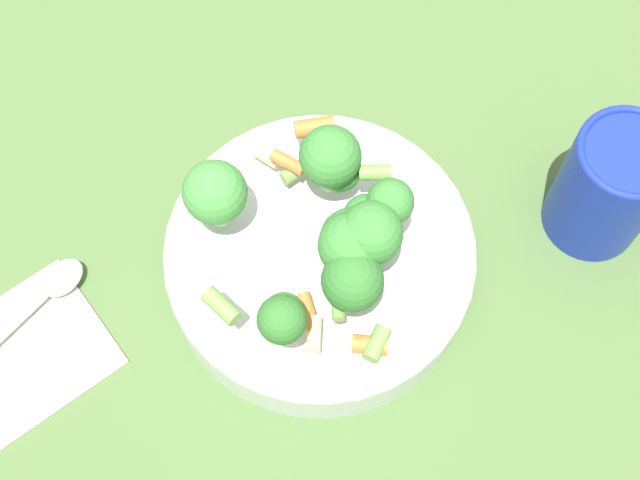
% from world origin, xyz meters
% --- Properties ---
extents(ground_plane, '(3.00, 3.00, 0.00)m').
position_xyz_m(ground_plane, '(0.00, 0.00, 0.00)').
color(ground_plane, '#4C6B38').
extents(bowl, '(0.24, 0.24, 0.05)m').
position_xyz_m(bowl, '(0.00, 0.00, 0.03)').
color(bowl, silver).
rests_on(bowl, ground_plane).
extents(pasta_salad, '(0.16, 0.19, 0.08)m').
position_xyz_m(pasta_salad, '(0.01, -0.00, 0.09)').
color(pasta_salad, '#8CB766').
rests_on(pasta_salad, bowl).
extents(cup, '(0.08, 0.08, 0.11)m').
position_xyz_m(cup, '(0.21, 0.08, 0.06)').
color(cup, '#192DAD').
rests_on(cup, ground_plane).
extents(napkin, '(0.19, 0.19, 0.01)m').
position_xyz_m(napkin, '(-0.23, -0.12, 0.00)').
color(napkin, beige).
rests_on(napkin, ground_plane).
extents(spoon, '(0.12, 0.17, 0.01)m').
position_xyz_m(spoon, '(-0.22, -0.08, 0.01)').
color(spoon, silver).
rests_on(spoon, napkin).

